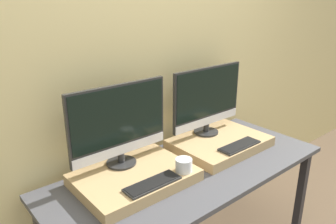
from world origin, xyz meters
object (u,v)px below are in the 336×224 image
object	(u,v)px
keyboard_left	(153,184)
mug	(184,165)
monitor_right	(208,99)
keyboard_right	(239,145)
monitor_left	(119,123)

from	to	relation	value
keyboard_left	mug	xyz separation A→B (m)	(0.22, 0.00, 0.03)
monitor_right	keyboard_right	distance (m)	0.39
mug	keyboard_right	size ratio (longest dim) A/B	0.30
mug	keyboard_right	world-z (taller)	mug
keyboard_right	monitor_left	bearing A→B (deg)	157.28
monitor_left	keyboard_right	world-z (taller)	monitor_left
monitor_right	mug	bearing A→B (deg)	-148.84
monitor_right	keyboard_left	bearing A→B (deg)	-157.28
monitor_right	keyboard_right	world-z (taller)	monitor_right
keyboard_left	monitor_left	bearing A→B (deg)	90.00
keyboard_left	keyboard_right	size ratio (longest dim) A/B	1.00
monitor_left	monitor_right	world-z (taller)	same
keyboard_right	mug	bearing A→B (deg)	180.00
monitor_left	mug	size ratio (longest dim) A/B	6.54
monitor_left	keyboard_left	bearing A→B (deg)	-90.00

